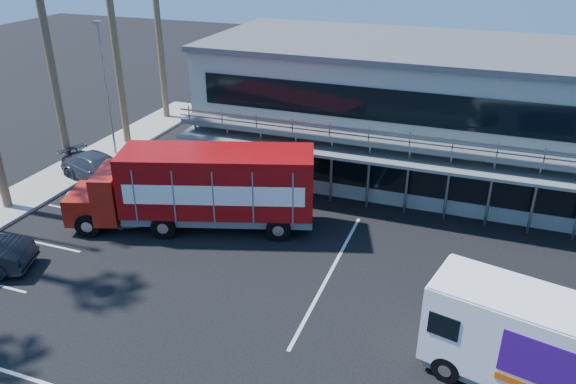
% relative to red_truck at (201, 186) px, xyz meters
% --- Properties ---
extents(ground, '(120.00, 120.00, 0.00)m').
position_rel_red_truck_xyz_m(ground, '(4.74, -4.76, -2.10)').
color(ground, black).
rests_on(ground, ground).
extents(building, '(22.40, 12.00, 7.30)m').
position_rel_red_truck_xyz_m(building, '(7.74, 10.18, 1.56)').
color(building, gray).
rests_on(building, ground).
extents(curb_strip, '(3.00, 32.00, 0.16)m').
position_rel_red_truck_xyz_m(curb_strip, '(-10.26, 1.24, -2.02)').
color(curb_strip, '#A5A399').
rests_on(curb_strip, ground).
extents(light_pole_far, '(0.50, 0.25, 8.09)m').
position_rel_red_truck_xyz_m(light_pole_far, '(-9.46, 6.24, 2.41)').
color(light_pole_far, gray).
rests_on(light_pole_far, ground).
extents(red_truck, '(11.57, 5.93, 3.81)m').
position_rel_red_truck_xyz_m(red_truck, '(0.00, 0.00, 0.00)').
color(red_truck, '#A5170D').
rests_on(red_truck, ground).
extents(white_van, '(7.01, 3.74, 3.26)m').
position_rel_red_truck_xyz_m(white_van, '(14.36, -5.83, -0.37)').
color(white_van, white).
rests_on(white_van, ground).
extents(parked_car_c, '(5.25, 3.19, 1.36)m').
position_rel_red_truck_xyz_m(parked_car_c, '(-4.76, -0.36, -1.42)').
color(parked_car_c, silver).
rests_on(parked_car_c, ground).
extents(parked_car_d, '(5.66, 3.54, 1.53)m').
position_rel_red_truck_xyz_m(parked_car_d, '(-7.76, 2.57, -1.33)').
color(parked_car_d, '#313642').
rests_on(parked_car_d, ground).
extents(parked_car_e, '(4.31, 3.13, 1.37)m').
position_rel_red_truck_xyz_m(parked_car_e, '(-5.04, 2.44, -1.41)').
color(parked_car_e, gray).
rests_on(parked_car_e, ground).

